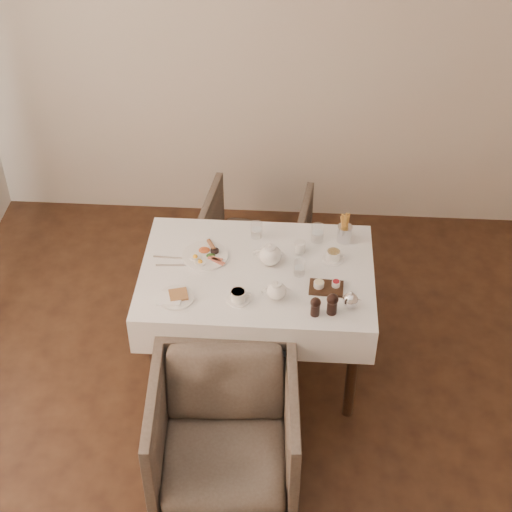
{
  "coord_description": "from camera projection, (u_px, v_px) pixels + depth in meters",
  "views": [
    {
      "loc": [
        -0.03,
        -2.3,
        3.57
      ],
      "look_at": [
        -0.25,
        0.98,
        0.82
      ],
      "focal_mm": 55.0,
      "sensor_mm": 36.0,
      "label": 1
    }
  ],
  "objects": [
    {
      "name": "glass_right",
      "position": [
        317.0,
        233.0,
        4.46
      ],
      "size": [
        0.09,
        0.09,
        0.1
      ],
      "primitive_type": "cylinder",
      "rotation": [
        0.0,
        0.0,
        0.3
      ],
      "color": "silver",
      "rests_on": "table"
    },
    {
      "name": "teacup_near",
      "position": [
        238.0,
        296.0,
        4.09
      ],
      "size": [
        0.13,
        0.13,
        0.06
      ],
      "rotation": [
        0.0,
        0.0,
        0.09
      ],
      "color": "white",
      "rests_on": "table"
    },
    {
      "name": "table",
      "position": [
        257.0,
        286.0,
        4.36
      ],
      "size": [
        1.28,
        0.88,
        0.75
      ],
      "color": "black",
      "rests_on": "ground"
    },
    {
      "name": "armchair_far",
      "position": [
        256.0,
        240.0,
        5.2
      ],
      "size": [
        0.75,
        0.76,
        0.63
      ],
      "primitive_type": "imported",
      "rotation": [
        0.0,
        0.0,
        3.02
      ],
      "color": "#493E35",
      "rests_on": "ground"
    },
    {
      "name": "fries_cup",
      "position": [
        345.0,
        230.0,
        4.44
      ],
      "size": [
        0.08,
        0.08,
        0.18
      ],
      "rotation": [
        0.0,
        0.0,
        0.35
      ],
      "color": "silver",
      "rests_on": "table"
    },
    {
      "name": "teapot_centre",
      "position": [
        270.0,
        254.0,
        4.29
      ],
      "size": [
        0.18,
        0.14,
        0.14
      ],
      "primitive_type": null,
      "rotation": [
        0.0,
        0.0,
        -0.04
      ],
      "color": "white",
      "rests_on": "table"
    },
    {
      "name": "condiment_board",
      "position": [
        326.0,
        287.0,
        4.16
      ],
      "size": [
        0.19,
        0.13,
        0.05
      ],
      "rotation": [
        0.0,
        0.0,
        -0.06
      ],
      "color": "black",
      "rests_on": "table"
    },
    {
      "name": "breakfast_plate",
      "position": [
        206.0,
        255.0,
        4.38
      ],
      "size": [
        0.26,
        0.26,
        0.03
      ],
      "rotation": [
        0.0,
        0.0,
        0.04
      ],
      "color": "white",
      "rests_on": "table"
    },
    {
      "name": "armchair_near",
      "position": [
        224.0,
        433.0,
        3.95
      ],
      "size": [
        0.78,
        0.8,
        0.68
      ],
      "primitive_type": "imported",
      "rotation": [
        0.0,
        0.0,
        0.06
      ],
      "color": "#493E35",
      "rests_on": "ground"
    },
    {
      "name": "cutlery_knife",
      "position": [
        171.0,
        265.0,
        4.32
      ],
      "size": [
        0.17,
        0.02,
        0.0
      ],
      "primitive_type": "cube",
      "rotation": [
        0.0,
        0.0,
        1.63
      ],
      "color": "silver",
      "rests_on": "table"
    },
    {
      "name": "cutlery_fork",
      "position": [
        168.0,
        258.0,
        4.37
      ],
      "size": [
        0.17,
        0.02,
        0.0
      ],
      "primitive_type": "cube",
      "rotation": [
        0.0,
        0.0,
        1.52
      ],
      "color": "silver",
      "rests_on": "table"
    },
    {
      "name": "silver_pot",
      "position": [
        351.0,
        299.0,
        4.03
      ],
      "size": [
        0.11,
        0.1,
        0.11
      ],
      "primitive_type": null,
      "rotation": [
        0.0,
        0.0,
        0.18
      ],
      "color": "white",
      "rests_on": "table"
    },
    {
      "name": "creamer",
      "position": [
        300.0,
        247.0,
        4.38
      ],
      "size": [
        0.06,
        0.06,
        0.07
      ],
      "primitive_type": "cylinder",
      "rotation": [
        0.0,
        0.0,
        0.04
      ],
      "color": "white",
      "rests_on": "table"
    },
    {
      "name": "glass_mid",
      "position": [
        300.0,
        268.0,
        4.24
      ],
      "size": [
        0.07,
        0.07,
        0.09
      ],
      "primitive_type": "cylinder",
      "rotation": [
        0.0,
        0.0,
        -0.1
      ],
      "color": "silver",
      "rests_on": "table"
    },
    {
      "name": "pepper_mill_left",
      "position": [
        315.0,
        306.0,
        3.99
      ],
      "size": [
        0.07,
        0.07,
        0.11
      ],
      "primitive_type": null,
      "rotation": [
        0.0,
        0.0,
        -0.4
      ],
      "color": "black",
      "rests_on": "table"
    },
    {
      "name": "pepper_mill_right",
      "position": [
        332.0,
        304.0,
        3.99
      ],
      "size": [
        0.07,
        0.07,
        0.13
      ],
      "primitive_type": null,
      "rotation": [
        0.0,
        0.0,
        -0.18
      ],
      "color": "black",
      "rests_on": "table"
    },
    {
      "name": "teacup_far",
      "position": [
        333.0,
        256.0,
        4.34
      ],
      "size": [
        0.12,
        0.12,
        0.06
      ],
      "rotation": [
        0.0,
        0.0,
        -0.23
      ],
      "color": "white",
      "rests_on": "table"
    },
    {
      "name": "side_plate",
      "position": [
        175.0,
        298.0,
        4.11
      ],
      "size": [
        0.19,
        0.19,
        0.02
      ],
      "rotation": [
        0.0,
        0.0,
        0.07
      ],
      "color": "white",
      "rests_on": "table"
    },
    {
      "name": "glass_left",
      "position": [
        257.0,
        230.0,
        4.49
      ],
      "size": [
        0.07,
        0.07,
        0.09
      ],
      "primitive_type": "cylinder",
      "rotation": [
        0.0,
        0.0,
        -0.12
      ],
      "color": "silver",
      "rests_on": "table"
    },
    {
      "name": "teapot_front",
      "position": [
        276.0,
        290.0,
        4.08
      ],
      "size": [
        0.16,
        0.13,
        0.12
      ],
      "primitive_type": null,
      "rotation": [
        0.0,
        0.0,
        0.14
      ],
      "color": "white",
      "rests_on": "table"
    }
  ]
}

